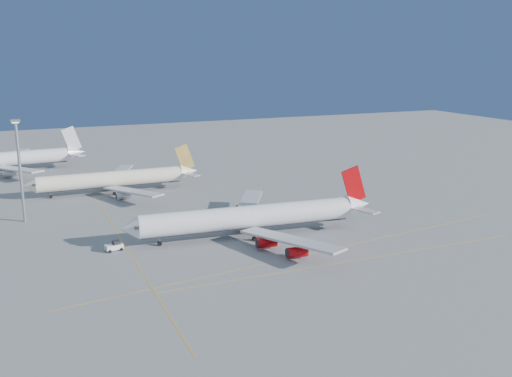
# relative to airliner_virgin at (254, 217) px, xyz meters

# --- Properties ---
(ground) EXTENTS (500.00, 500.00, 0.00)m
(ground) POSITION_rel_airliner_virgin_xyz_m (8.63, -11.17, -4.90)
(ground) COLOR slate
(ground) RESTS_ON ground
(taxiway_lines) EXTENTS (118.86, 140.00, 0.02)m
(taxiway_lines) POSITION_rel_airliner_virgin_xyz_m (-6.09, -4.83, -4.89)
(taxiway_lines) COLOR #D69C0B
(taxiway_lines) RESTS_ON ground
(airliner_virgin) EXTENTS (65.86, 58.97, 16.24)m
(airliner_virgin) POSITION_rel_airliner_virgin_xyz_m (0.00, 0.00, 0.00)
(airliner_virgin) COLOR white
(airliner_virgin) RESTS_ON ground
(airliner_etihad) EXTENTS (56.71, 52.55, 14.84)m
(airliner_etihad) POSITION_rel_airliner_virgin_xyz_m (-23.99, 60.13, -0.38)
(airliner_etihad) COLOR silver
(airliner_etihad) RESTS_ON ground
(airliner_third) EXTENTS (61.09, 56.22, 16.38)m
(airliner_third) POSITION_rel_airliner_virgin_xyz_m (-57.31, 110.30, 0.06)
(airliner_third) COLOR white
(airliner_third) RESTS_ON ground
(pushback_tug) EXTENTS (4.29, 3.07, 2.24)m
(pushback_tug) POSITION_rel_airliner_virgin_xyz_m (-34.22, 2.67, -3.86)
(pushback_tug) COLOR white
(pushback_tug) RESTS_ON ground
(light_mast) EXTENTS (2.41, 2.41, 27.88)m
(light_mast) POSITION_rel_airliner_virgin_xyz_m (-52.67, 36.06, 11.56)
(light_mast) COLOR gray
(light_mast) RESTS_ON ground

